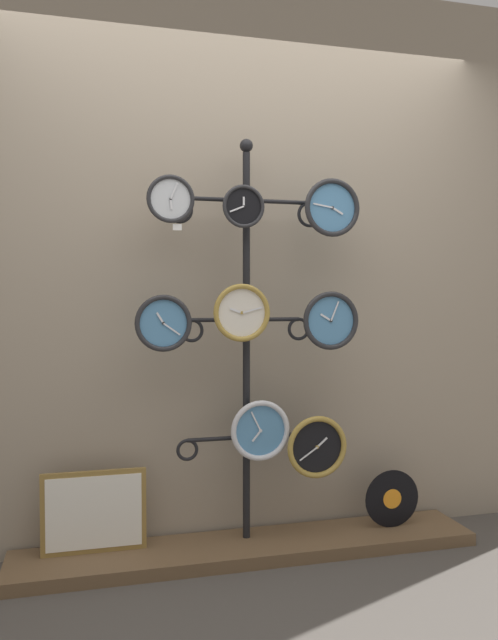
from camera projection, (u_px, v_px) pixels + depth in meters
name	position (u px, v px, depth m)	size (l,w,h in m)	color
ground_plane	(271.00, 588.00, 2.61)	(12.00, 12.00, 0.00)	#47423D
shop_wall	(238.00, 261.00, 3.11)	(4.40, 0.04, 2.80)	gray
low_shelf	(250.00, 548.00, 2.95)	(2.20, 0.36, 0.06)	brown
display_stand	(246.00, 426.00, 2.99)	(0.76, 0.43, 1.96)	black
clock_top_left	(170.00, 199.00, 2.78)	(0.22, 0.04, 0.22)	silver
clock_top_center	(243.00, 207.00, 2.84)	(0.20, 0.04, 0.20)	black
clock_top_right	(332.00, 208.00, 2.96)	(0.28, 0.04, 0.28)	#4C84B2
clock_middle_left	(163.00, 323.00, 2.79)	(0.26, 0.04, 0.26)	#4C84B2
clock_middle_center	(242.00, 313.00, 2.85)	(0.27, 0.04, 0.27)	silver
clock_middle_right	(330.00, 321.00, 2.96)	(0.28, 0.04, 0.28)	#4C84B2
clock_bottom_center	(260.00, 430.00, 2.92)	(0.29, 0.04, 0.29)	#4C84B2
clock_bottom_right	(317.00, 447.00, 2.95)	(0.30, 0.04, 0.30)	black
vinyl_record	(392.00, 499.00, 3.13)	(0.29, 0.01, 0.29)	black
picture_frame	(94.00, 512.00, 2.82)	(0.47, 0.02, 0.37)	olive
price_tag_upper	(177.00, 227.00, 2.79)	(0.04, 0.00, 0.03)	white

